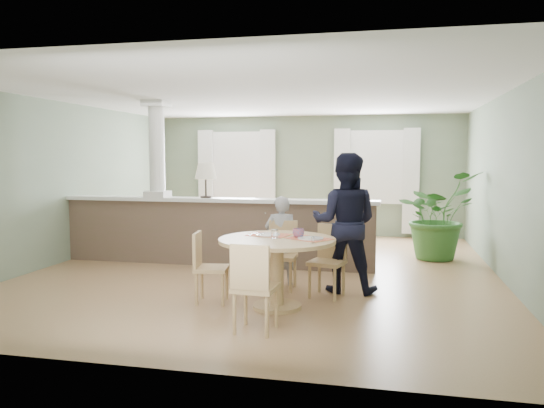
% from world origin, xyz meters
% --- Properties ---
extents(ground, '(8.00, 8.00, 0.00)m').
position_xyz_m(ground, '(0.00, 0.00, 0.00)').
color(ground, '#A87E58').
rests_on(ground, ground).
extents(room_shell, '(7.02, 8.02, 2.71)m').
position_xyz_m(room_shell, '(-0.03, 0.63, 1.81)').
color(room_shell, gray).
rests_on(room_shell, ground).
extents(pony_wall, '(5.32, 0.38, 2.70)m').
position_xyz_m(pony_wall, '(-0.99, 0.20, 0.71)').
color(pony_wall, brown).
rests_on(pony_wall, ground).
extents(sofa, '(3.03, 1.29, 0.87)m').
position_xyz_m(sofa, '(-0.88, 1.84, 0.43)').
color(sofa, '#875F4A').
rests_on(sofa, ground).
extents(houseplant, '(1.81, 1.82, 1.53)m').
position_xyz_m(houseplant, '(2.70, 1.56, 0.76)').
color(houseplant, '#2E5F26').
rests_on(houseplant, ground).
extents(dining_table, '(1.37, 1.37, 0.94)m').
position_xyz_m(dining_table, '(0.62, -2.01, 0.66)').
color(dining_table, tan).
rests_on(dining_table, ground).
extents(chair_far_boy, '(0.41, 0.41, 0.91)m').
position_xyz_m(chair_far_boy, '(0.47, -1.06, 0.50)').
color(chair_far_boy, tan).
rests_on(chair_far_boy, ground).
extents(chair_far_man, '(0.50, 0.50, 0.91)m').
position_xyz_m(chair_far_man, '(1.14, -1.32, 0.50)').
color(chair_far_man, tan).
rests_on(chair_far_man, ground).
extents(chair_near, '(0.45, 0.45, 0.93)m').
position_xyz_m(chair_near, '(0.56, -2.95, 0.51)').
color(chair_near, tan).
rests_on(chair_near, ground).
extents(chair_side, '(0.44, 0.44, 0.87)m').
position_xyz_m(chair_side, '(-0.29, -1.96, 0.48)').
color(chair_side, tan).
rests_on(chair_side, ground).
extents(child_person, '(0.50, 0.37, 1.24)m').
position_xyz_m(child_person, '(0.43, -0.89, 0.62)').
color(child_person, gray).
rests_on(child_person, ground).
extents(man_person, '(0.92, 0.73, 1.83)m').
position_xyz_m(man_person, '(1.32, -1.06, 0.92)').
color(man_person, black).
rests_on(man_person, ground).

